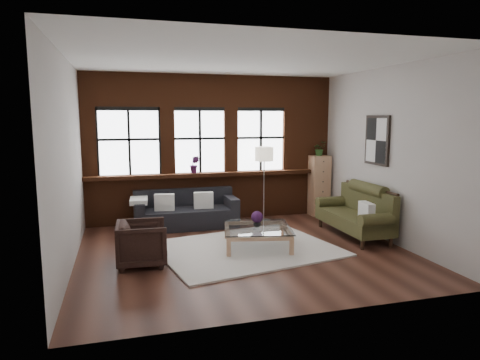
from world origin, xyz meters
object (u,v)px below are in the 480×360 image
object	(u,v)px
floor_lamp	(264,181)
dark_sofa	(186,209)
vintage_settee	(354,211)
coffee_table	(257,238)
drawer_chest	(318,185)
vase	(257,223)
armchair	(142,243)

from	to	relation	value
floor_lamp	dark_sofa	bearing A→B (deg)	-177.73
vintage_settee	floor_lamp	size ratio (longest dim) A/B	1.05
dark_sofa	vintage_settee	size ratio (longest dim) A/B	1.13
coffee_table	drawer_chest	distance (m)	3.10
vintage_settee	drawer_chest	size ratio (longest dim) A/B	1.34
coffee_table	vase	size ratio (longest dim) A/B	8.46
coffee_table	floor_lamp	bearing A→B (deg)	67.87
drawer_chest	floor_lamp	distance (m)	1.49
vase	coffee_table	bearing A→B (deg)	-45.00
coffee_table	floor_lamp	distance (m)	2.11
armchair	vintage_settee	bearing A→B (deg)	-79.29
armchair	vase	xyz separation A→B (m)	(1.99, 0.37, 0.10)
drawer_chest	floor_lamp	bearing A→B (deg)	-169.21
dark_sofa	vintage_settee	distance (m)	3.39
vintage_settee	drawer_chest	bearing A→B (deg)	84.66
coffee_table	floor_lamp	xyz separation A→B (m)	(0.75, 1.84, 0.71)
drawer_chest	floor_lamp	size ratio (longest dim) A/B	0.78
dark_sofa	armchair	xyz separation A→B (m)	(-1.01, -2.14, -0.04)
vintage_settee	armchair	size ratio (longest dim) A/B	2.47
dark_sofa	coffee_table	distance (m)	2.04
coffee_table	armchair	bearing A→B (deg)	-169.50
vintage_settee	floor_lamp	world-z (taller)	floor_lamp
coffee_table	drawer_chest	world-z (taller)	drawer_chest
vase	floor_lamp	distance (m)	2.04
vintage_settee	armchair	world-z (taller)	vintage_settee
armchair	floor_lamp	bearing A→B (deg)	-48.71
dark_sofa	coffee_table	world-z (taller)	dark_sofa
coffee_table	vintage_settee	bearing A→B (deg)	6.12
drawer_chest	floor_lamp	world-z (taller)	floor_lamp
vintage_settee	vase	world-z (taller)	vintage_settee
vase	floor_lamp	xyz separation A→B (m)	(0.75, 1.84, 0.45)
drawer_chest	vintage_settee	bearing A→B (deg)	-95.34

